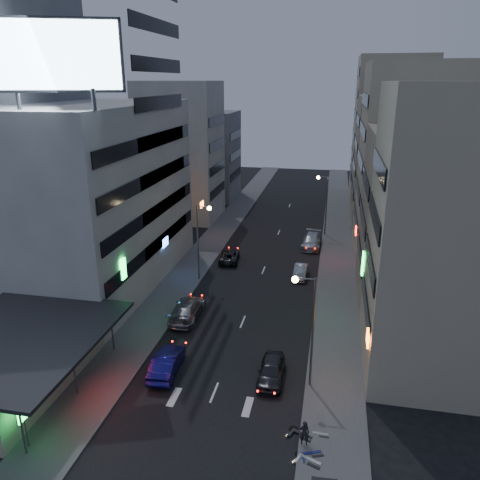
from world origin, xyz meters
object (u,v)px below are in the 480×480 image
(scooter_black_a, at_px, (339,470))
(scooter_silver_a, at_px, (323,455))
(scooter_blue, at_px, (321,442))
(scooter_silver_b, at_px, (329,427))
(parked_car_left, at_px, (229,256))
(person, at_px, (304,433))
(road_car_blue, at_px, (167,363))
(parked_car_right_near, at_px, (271,371))
(parked_car_right_mid, at_px, (300,272))
(road_car_silver, at_px, (187,309))
(parked_car_right_far, at_px, (312,241))
(scooter_black_b, at_px, (314,429))

(scooter_black_a, distance_m, scooter_silver_a, 1.25)
(scooter_silver_a, distance_m, scooter_blue, 1.01)
(scooter_silver_b, bearing_deg, scooter_blue, 165.03)
(scooter_silver_a, relative_size, scooter_silver_b, 1.27)
(scooter_blue, bearing_deg, scooter_silver_b, -37.75)
(parked_car_left, relative_size, person, 2.96)
(road_car_blue, height_order, scooter_black_a, road_car_blue)
(parked_car_right_near, bearing_deg, scooter_blue, -59.78)
(parked_car_right_mid, xyz_separation_m, road_car_silver, (-9.16, -11.02, 0.20))
(parked_car_right_far, relative_size, scooter_silver_b, 3.45)
(parked_car_right_near, relative_size, parked_car_left, 0.94)
(parked_car_right_far, xyz_separation_m, scooter_blue, (2.48, -34.76, -0.11))
(parked_car_right_mid, relative_size, road_car_blue, 0.81)
(road_car_silver, bearing_deg, scooter_silver_b, 134.03)
(parked_car_left, relative_size, scooter_blue, 2.48)
(scooter_silver_a, bearing_deg, scooter_black_b, 39.74)
(parked_car_right_far, height_order, road_car_blue, parked_car_right_far)
(parked_car_right_near, xyz_separation_m, parked_car_left, (-7.96, 21.78, -0.10))
(parked_car_right_mid, bearing_deg, scooter_blue, -81.26)
(road_car_blue, xyz_separation_m, scooter_black_a, (12.17, -7.47, -0.04))
(parked_car_right_near, height_order, scooter_silver_b, parked_car_right_near)
(parked_car_right_mid, distance_m, scooter_blue, 24.96)
(road_car_silver, height_order, scooter_silver_b, road_car_silver)
(scooter_black_b, bearing_deg, road_car_silver, 66.14)
(road_car_blue, bearing_deg, parked_car_left, -93.30)
(road_car_silver, xyz_separation_m, scooter_black_b, (11.82, -12.82, -0.11))
(parked_car_right_far, height_order, scooter_silver_a, parked_car_right_far)
(road_car_blue, height_order, scooter_black_b, road_car_blue)
(parked_car_right_mid, xyz_separation_m, scooter_silver_a, (3.26, -25.76, 0.10))
(road_car_blue, xyz_separation_m, road_car_silver, (-1.09, 8.20, 0.05))
(road_car_silver, xyz_separation_m, person, (11.30, -13.46, 0.07))
(scooter_silver_b, bearing_deg, road_car_blue, 71.92)
(parked_car_left, distance_m, scooter_blue, 30.27)
(road_car_blue, bearing_deg, person, 148.34)
(person, bearing_deg, scooter_blue, 157.86)
(parked_car_right_far, bearing_deg, parked_car_left, -141.37)
(parked_car_right_mid, xyz_separation_m, scooter_black_a, (4.09, -26.69, 0.10))
(parked_car_right_mid, height_order, scooter_black_b, scooter_black_b)
(road_car_silver, relative_size, scooter_black_b, 2.90)
(parked_car_right_near, distance_m, parked_car_right_far, 28.63)
(parked_car_right_far, height_order, road_car_silver, road_car_silver)
(person, bearing_deg, scooter_silver_a, 125.22)
(road_car_silver, distance_m, scooter_black_a, 20.53)
(parked_car_right_near, bearing_deg, scooter_silver_b, -49.82)
(scooter_black_a, bearing_deg, scooter_blue, 23.25)
(parked_car_right_far, relative_size, scooter_black_a, 2.70)
(scooter_black_a, relative_size, scooter_blue, 1.09)
(person, bearing_deg, scooter_black_a, 125.51)
(parked_car_right_near, bearing_deg, road_car_silver, 137.84)
(parked_car_left, distance_m, scooter_black_a, 32.42)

